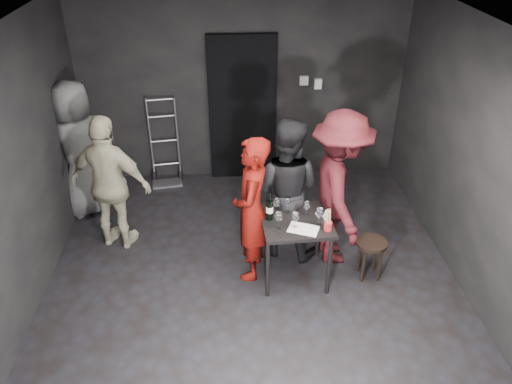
{
  "coord_description": "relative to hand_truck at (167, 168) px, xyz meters",
  "views": [
    {
      "loc": [
        -0.24,
        -4.17,
        3.7
      ],
      "look_at": [
        0.04,
        0.25,
        1.01
      ],
      "focal_mm": 35.0,
      "sensor_mm": 36.0,
      "label": 1
    }
  ],
  "objects": [
    {
      "name": "man_maroon",
      "position": [
        2.1,
        -1.88,
        0.86
      ],
      "size": [
        0.69,
        1.42,
        2.17
      ],
      "primitive_type": "imported",
      "rotation": [
        0.0,
        0.0,
        1.6
      ],
      "color": "#411115",
      "rests_on": "floor"
    },
    {
      "name": "server_red",
      "position": [
        1.13,
        -2.11,
        0.68
      ],
      "size": [
        0.53,
        0.72,
        1.81
      ],
      "primitive_type": "imported",
      "rotation": [
        0.0,
        0.0,
        -1.72
      ],
      "color": "maroon",
      "rests_on": "floor"
    },
    {
      "name": "ceiling",
      "position": [
        1.13,
        -2.31,
        2.47
      ],
      "size": [
        4.5,
        5.0,
        0.02
      ],
      "primitive_type": "cube",
      "color": "silver",
      "rests_on": "ground"
    },
    {
      "name": "tasting_table",
      "position": [
        1.59,
        -2.2,
        0.42
      ],
      "size": [
        0.72,
        0.72,
        0.75
      ],
      "rotation": [
        0.0,
        0.0,
        0.06
      ],
      "color": "black",
      "rests_on": "floor"
    },
    {
      "name": "wine_glass_f",
      "position": [
        1.7,
        -2.13,
        0.61
      ],
      "size": [
        0.08,
        0.08,
        0.18
      ],
      "primitive_type": null,
      "rotation": [
        0.0,
        0.0,
        0.24
      ],
      "color": "white",
      "rests_on": "tasting_table"
    },
    {
      "name": "bystander_cream",
      "position": [
        -0.44,
        -1.48,
        0.69
      ],
      "size": [
        1.19,
        0.83,
        1.84
      ],
      "primitive_type": "imported",
      "rotation": [
        0.0,
        0.0,
        2.82
      ],
      "color": "beige",
      "rests_on": "floor"
    },
    {
      "name": "wallbox_upper",
      "position": [
        1.98,
        0.14,
        1.22
      ],
      "size": [
        0.12,
        0.06,
        0.12
      ],
      "primitive_type": "cube",
      "color": "#B7B7B2",
      "rests_on": "wall_back"
    },
    {
      "name": "wall_right",
      "position": [
        3.38,
        -2.31,
        1.12
      ],
      "size": [
        0.04,
        5.0,
        2.7
      ],
      "primitive_type": "cube",
      "color": "black",
      "rests_on": "ground"
    },
    {
      "name": "wine_glass_d",
      "position": [
        1.56,
        -2.34,
        0.62
      ],
      "size": [
        0.08,
        0.08,
        0.19
      ],
      "primitive_type": null,
      "rotation": [
        0.0,
        0.0,
        -0.17
      ],
      "color": "white",
      "rests_on": "tasting_table"
    },
    {
      "name": "wall_back",
      "position": [
        1.13,
        0.19,
        1.12
      ],
      "size": [
        4.5,
        0.04,
        2.7
      ],
      "primitive_type": "cube",
      "color": "black",
      "rests_on": "ground"
    },
    {
      "name": "stool",
      "position": [
        2.41,
        -2.27,
        0.14
      ],
      "size": [
        0.33,
        0.33,
        0.47
      ],
      "rotation": [
        0.0,
        0.0,
        -0.22
      ],
      "color": "black",
      "rests_on": "floor"
    },
    {
      "name": "doorway",
      "position": [
        1.13,
        0.13,
        0.82
      ],
      "size": [
        0.95,
        0.1,
        2.1
      ],
      "primitive_type": "cube",
      "color": "black",
      "rests_on": "ground"
    },
    {
      "name": "reserved_card",
      "position": [
        1.9,
        -2.23,
        0.57
      ],
      "size": [
        0.08,
        0.12,
        0.09
      ],
      "primitive_type": null,
      "rotation": [
        0.0,
        0.0,
        0.1
      ],
      "color": "white",
      "rests_on": "tasting_table"
    },
    {
      "name": "wine_glass_a",
      "position": [
        1.39,
        -2.34,
        0.62
      ],
      "size": [
        0.09,
        0.09,
        0.21
      ],
      "primitive_type": null,
      "rotation": [
        0.0,
        0.0,
        -0.18
      ],
      "color": "white",
      "rests_on": "tasting_table"
    },
    {
      "name": "wine_glass_b",
      "position": [
        1.4,
        -2.07,
        0.62
      ],
      "size": [
        0.09,
        0.09,
        0.19
      ],
      "primitive_type": null,
      "rotation": [
        0.0,
        0.0,
        -0.21
      ],
      "color": "white",
      "rests_on": "tasting_table"
    },
    {
      "name": "floor",
      "position": [
        1.13,
        -2.31,
        -0.23
      ],
      "size": [
        4.5,
        5.0,
        0.02
      ],
      "primitive_type": "cube",
      "color": "black",
      "rests_on": "ground"
    },
    {
      "name": "bystander_grey",
      "position": [
        -0.97,
        -0.69,
        0.84
      ],
      "size": [
        1.18,
        1.1,
        2.14
      ],
      "primitive_type": "imported",
      "rotation": [
        0.0,
        0.0,
        3.81
      ],
      "color": "#5D5D5D",
      "rests_on": "floor"
    },
    {
      "name": "woman_black",
      "position": [
        1.53,
        -1.73,
        0.71
      ],
      "size": [
        1.04,
        0.83,
        1.88
      ],
      "primitive_type": "imported",
      "rotation": [
        0.0,
        0.0,
        2.72
      ],
      "color": "black",
      "rests_on": "floor"
    },
    {
      "name": "tasting_mat",
      "position": [
        1.64,
        -2.38,
        0.52
      ],
      "size": [
        0.36,
        0.3,
        0.0
      ],
      "primitive_type": "cube",
      "rotation": [
        0.0,
        0.0,
        -0.39
      ],
      "color": "white",
      "rests_on": "tasting_table"
    },
    {
      "name": "wall_left",
      "position": [
        -1.12,
        -2.31,
        1.12
      ],
      "size": [
        0.04,
        5.0,
        2.7
      ],
      "primitive_type": "cube",
      "color": "black",
      "rests_on": "ground"
    },
    {
      "name": "breadstick_cup",
      "position": [
        1.88,
        -2.41,
        0.64
      ],
      "size": [
        0.08,
        0.08,
        0.26
      ],
      "rotation": [
        0.0,
        0.0,
        0.29
      ],
      "color": "#AF2422",
      "rests_on": "tasting_table"
    },
    {
      "name": "wine_glass_e",
      "position": [
        1.8,
        -2.32,
        0.63
      ],
      "size": [
        0.11,
        0.11,
        0.22
      ],
      "primitive_type": null,
      "rotation": [
        0.0,
        0.0,
        -0.41
      ],
      "color": "white",
      "rests_on": "tasting_table"
    },
    {
      "name": "wine_glass_c",
      "position": [
        1.51,
        -2.06,
        0.61
      ],
      "size": [
        0.08,
        0.08,
        0.18
      ],
      "primitive_type": null,
      "rotation": [
        0.0,
        0.0,
        -0.18
      ],
      "color": "white",
      "rests_on": "tasting_table"
    },
    {
      "name": "wallbox_lower",
      "position": [
        2.18,
        0.14,
        1.17
      ],
      "size": [
        0.1,
        0.06,
        0.14
      ],
      "primitive_type": "cube",
      "color": "#B7B7B2",
      "rests_on": "wall_back"
    },
    {
      "name": "hand_truck",
      "position": [
        0.0,
        0.0,
        0.0
      ],
      "size": [
        0.43,
        0.36,
        1.28
      ],
      "rotation": [
        0.0,
        0.0,
        0.14
      ],
      "color": "#B2B2B7",
      "rests_on": "floor"
    },
    {
      "name": "wine_bottle",
      "position": [
        1.31,
        -2.17,
        0.64
      ],
      "size": [
        0.08,
        0.08,
        0.31
      ],
      "rotation": [
        0.0,
        0.0,
        0.37
      ],
      "color": "black",
      "rests_on": "tasting_table"
    }
  ]
}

